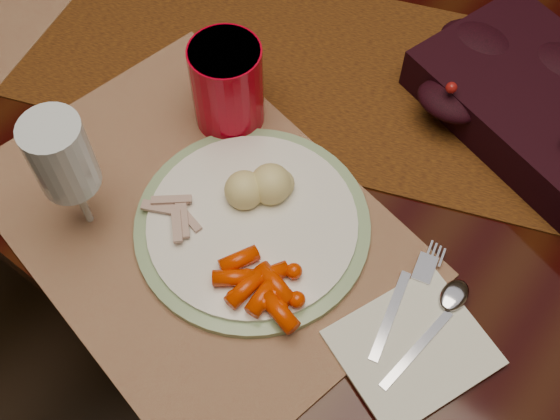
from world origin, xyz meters
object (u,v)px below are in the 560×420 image
Objects in this scene: wine_glass at (71,179)px; turkey_shreds at (174,210)px; dinner_plate at (252,224)px; baby_carrots at (258,271)px; red_cup at (227,86)px; mashed_potatoes at (260,184)px; dining_table at (382,226)px; placemat_main at (196,223)px; napkin at (413,348)px.

turkey_shreds is at bearing 36.46° from wine_glass.
wine_glass is at bearing -145.85° from dinner_plate.
baby_carrots is at bearing 15.71° from wine_glass.
wine_glass is at bearing -143.54° from turkey_shreds.
dinner_plate is 0.07m from baby_carrots.
red_cup reaches higher than dinner_plate.
dinner_plate is 3.34× the size of mashed_potatoes.
wine_glass is (-0.14, -0.14, 0.05)m from mashed_potatoes.
dining_table is 15.05× the size of red_cup.
mashed_potatoes is (-0.05, -0.27, 0.42)m from dining_table.
dining_table is 16.08× the size of baby_carrots.
dining_table is 0.50m from mashed_potatoes.
placemat_main reaches higher than dining_table.
dining_table is 6.62× the size of dinner_plate.
turkey_shreds is at bearing -151.74° from napkin.
turkey_shreds is 0.40× the size of wine_glass.
baby_carrots is at bearing -88.38° from dining_table.
turkey_shreds is 0.30m from napkin.
dining_table is at bearing 82.70° from dinner_plate.
mashed_potatoes is at bearing 127.32° from baby_carrots.
dining_table is 10.09× the size of wine_glass.
turkey_shreds is 0.12m from wine_glass.
dining_table is 0.65m from wine_glass.
red_cup is 0.22m from wine_glass.
dining_table is 3.66× the size of placemat_main.
wine_glass reaches higher than turkey_shreds.
dinner_plate is 3.86× the size of turkey_shreds.
red_cup is at bearing 145.41° from mashed_potatoes.
dining_table is at bearing 85.59° from placemat_main.
dining_table is at bearing 142.35° from napkin.
napkin is (0.24, -0.05, -0.03)m from mashed_potatoes.
baby_carrots is 0.94× the size of red_cup.
baby_carrots is 0.74× the size of napkin.
baby_carrots is 0.18m from napkin.
wine_glass reaches higher than dinner_plate.
baby_carrots is at bearing -42.52° from red_cup.
turkey_shreds is (-0.08, -0.05, 0.02)m from dinner_plate.
dinner_plate is 0.17m from red_cup.
turkey_shreds is at bearing -136.17° from placemat_main.
red_cup is (-0.12, 0.11, 0.05)m from dinner_plate.
baby_carrots reaches higher than placemat_main.
napkin is (0.28, 0.02, 0.00)m from placemat_main.
baby_carrots is 0.10m from mashed_potatoes.
dining_table is 25.51× the size of turkey_shreds.
mashed_potatoes is 1.16× the size of turkey_shreds.
mashed_potatoes reaches higher than dining_table.
dinner_plate is 0.05m from mashed_potatoes.
napkin is at bearing 14.04° from wine_glass.
baby_carrots reaches higher than dinner_plate.
wine_glass is (-0.38, -0.10, 0.08)m from napkin.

